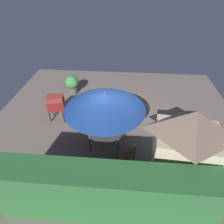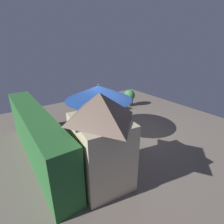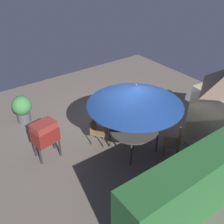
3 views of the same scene
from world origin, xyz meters
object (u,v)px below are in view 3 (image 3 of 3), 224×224
(patio_umbrella, at_px, (135,95))
(potted_plant_by_shed, at_px, (22,108))
(chair_far_side, at_px, (175,141))
(patio_table, at_px, (134,130))
(potted_plant_by_grill, at_px, (135,117))
(bbq_grill, at_px, (45,133))
(chair_near_shed, at_px, (97,129))

(patio_umbrella, relative_size, potted_plant_by_shed, 2.69)
(patio_umbrella, distance_m, chair_far_side, 1.88)
(chair_far_side, xyz_separation_m, potted_plant_by_shed, (2.99, -4.46, 0.06))
(patio_table, relative_size, potted_plant_by_grill, 2.12)
(patio_table, height_order, potted_plant_by_grill, patio_table)
(bbq_grill, bearing_deg, potted_plant_by_shed, -92.79)
(chair_far_side, distance_m, potted_plant_by_shed, 5.37)
(bbq_grill, xyz_separation_m, potted_plant_by_shed, (-0.11, -2.25, -0.27))
(potted_plant_by_shed, bearing_deg, potted_plant_by_grill, 139.47)
(chair_near_shed, bearing_deg, chair_far_side, 129.24)
(potted_plant_by_shed, xyz_separation_m, potted_plant_by_grill, (-3.03, 2.59, -0.21))
(patio_table, xyz_separation_m, potted_plant_by_shed, (2.16, -3.53, -0.16))
(patio_umbrella, distance_m, potted_plant_by_grill, 2.02)
(chair_near_shed, xyz_separation_m, chair_far_side, (-1.53, 1.87, 0.00))
(patio_umbrella, bearing_deg, chair_far_side, 131.70)
(bbq_grill, bearing_deg, chair_far_side, 144.39)
(patio_umbrella, distance_m, potted_plant_by_shed, 4.36)
(patio_table, height_order, potted_plant_by_shed, potted_plant_by_shed)
(patio_umbrella, xyz_separation_m, chair_far_side, (-0.83, 0.93, -1.41))
(patio_table, bearing_deg, potted_plant_by_grill, -132.45)
(chair_far_side, relative_size, potted_plant_by_grill, 1.31)
(potted_plant_by_grill, bearing_deg, bbq_grill, -6.22)
(patio_umbrella, height_order, bbq_grill, patio_umbrella)
(bbq_grill, relative_size, potted_plant_by_shed, 1.18)
(patio_table, height_order, chair_far_side, chair_far_side)
(chair_far_side, bearing_deg, bbq_grill, -35.61)
(chair_far_side, height_order, potted_plant_by_shed, potted_plant_by_shed)
(patio_umbrella, relative_size, bbq_grill, 2.29)
(chair_far_side, height_order, potted_plant_by_grill, chair_far_side)
(bbq_grill, height_order, chair_near_shed, bbq_grill)
(patio_umbrella, xyz_separation_m, chair_near_shed, (0.70, -0.94, -1.41))
(patio_table, height_order, patio_umbrella, patio_umbrella)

